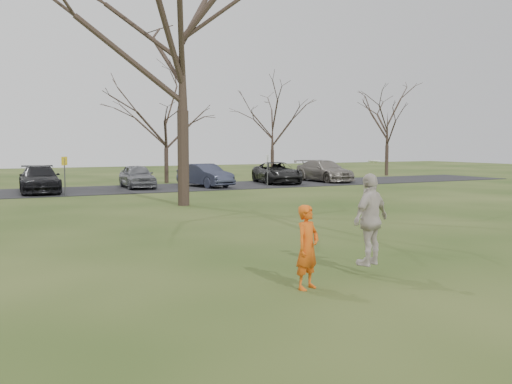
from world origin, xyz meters
TOP-DOWN VIEW (x-y plane):
  - ground at (0.00, 0.00)m, footprint 120.00×120.00m
  - parking_strip at (0.00, 25.00)m, footprint 62.00×6.50m
  - player_defender at (-1.03, -0.14)m, footprint 0.69×0.58m
  - car_3 at (-2.95, 24.61)m, footprint 2.42×5.26m
  - car_4 at (2.82, 25.53)m, footprint 1.93×4.32m
  - car_5 at (6.91, 24.55)m, footprint 2.48×4.62m
  - car_6 at (12.50, 25.28)m, footprint 3.41×5.59m
  - car_7 at (16.45, 25.35)m, footprint 2.34×5.35m
  - catching_play at (0.74, 0.21)m, footprint 1.22×0.82m
  - sign_yellow at (-2.00, 22.00)m, footprint 0.35×0.35m
  - sign_white at (10.00, 22.00)m, footprint 0.35×0.35m
  - big_tree at (2.00, 15.00)m, footprint 9.00×9.00m
  - small_tree_row at (4.38, 30.06)m, footprint 55.00×5.90m

SIDE VIEW (x-z plane):
  - ground at x=0.00m, z-range 0.00..0.00m
  - parking_strip at x=0.00m, z-range 0.00..0.04m
  - car_4 at x=2.82m, z-range 0.04..1.48m
  - car_5 at x=6.91m, z-range 0.04..1.48m
  - car_6 at x=12.50m, z-range 0.04..1.49m
  - car_3 at x=-2.95m, z-range 0.04..1.53m
  - player_defender at x=-1.03m, z-range 0.00..1.60m
  - car_7 at x=16.45m, z-range 0.04..1.57m
  - catching_play at x=0.74m, z-range 0.08..2.29m
  - sign_yellow at x=-2.00m, z-range 0.41..2.49m
  - sign_white at x=10.00m, z-range 0.41..2.49m
  - small_tree_row at x=4.38m, z-range -0.36..8.14m
  - big_tree at x=2.00m, z-range 0.00..14.00m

